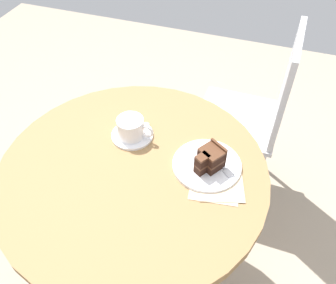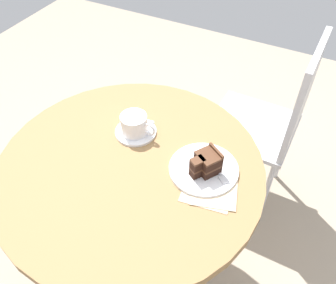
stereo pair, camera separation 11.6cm
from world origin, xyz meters
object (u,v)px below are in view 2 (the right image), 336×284
Objects in this scene: saucer at (136,132)px; fork at (218,171)px; teaspoon at (144,122)px; cake_plate at (204,169)px; cake_slice at (207,163)px; coffee_cup at (134,124)px; napkin at (211,189)px; cafe_chair at (274,118)px.

saucer is 1.29× the size of fork.
teaspoon is 0.88× the size of fork.
cake_slice is at bearing -38.48° from cake_plate.
coffee_cup is at bearing 169.67° from cake_slice.
coffee_cup is 0.07m from teaspoon.
cake_slice reaches higher than napkin.
teaspoon is at bearing 159.07° from cake_slice.
napkin is at bearing -4.90° from cafe_chair.
fork is at bearing 6.17° from cake_plate.
teaspoon is at bearing -39.29° from cafe_chair.
coffee_cup is 0.29m from cake_slice.
cake_plate is 0.24× the size of cafe_chair.
saucer is 0.30m from cake_slice.
saucer is 0.33m from fork.
cafe_chair reaches higher than cake_plate.
coffee_cup is at bearing -115.24° from teaspoon.
napkin is 0.20× the size of cafe_chair.
teaspoon reaches higher than saucer.
cafe_chair is at bearing 26.13° from teaspoon.
coffee_cup is 1.11× the size of fork.
saucer is at bearing 101.13° from coffee_cup.
cafe_chair is (0.07, 0.56, -0.19)m from fork.
cafe_chair is at bearing 52.46° from saucer.
napkin is (0.33, -0.10, -0.04)m from coffee_cup.
fork is at bearing 18.48° from cake_slice.
teaspoon reaches higher than napkin.
cafe_chair reaches higher than fork.
saucer is at bearing -116.74° from teaspoon.
coffee_cup is 0.67× the size of napkin.
cake_plate reaches higher than saucer.
coffee_cup reaches higher than teaspoon.
teaspoon is (0.00, 0.06, -0.03)m from coffee_cup.
cake_plate is (0.28, -0.05, 0.00)m from saucer.
cafe_chair reaches higher than coffee_cup.
cafe_chair is (0.39, 0.46, -0.19)m from teaspoon.
saucer is 0.78× the size of napkin.
cafe_chair reaches higher than cake_slice.
saucer is 0.67m from cafe_chair.
teaspoon reaches higher than cake_plate.
cake_plate is 1.19× the size of napkin.
saucer is 0.04m from coffee_cup.
cake_slice is (0.29, -0.06, 0.04)m from saucer.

